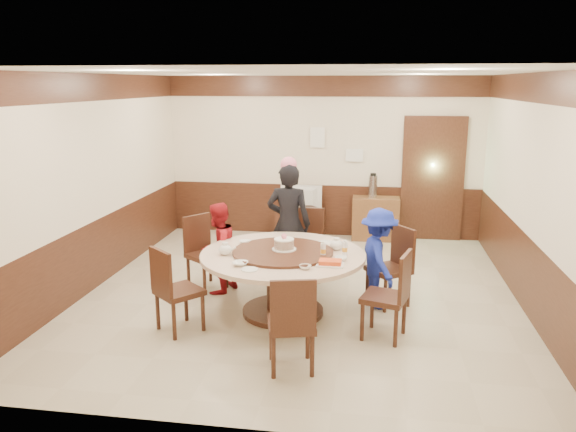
# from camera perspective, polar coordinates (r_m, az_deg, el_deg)

# --- Properties ---
(room) EXTENTS (6.00, 6.04, 2.84)m
(room) POSITION_cam_1_polar(r_m,az_deg,el_deg) (7.10, 1.41, 0.35)
(room) COLOR #C0B499
(room) RESTS_ON ground
(banquet_table) EXTENTS (1.92, 1.92, 0.78)m
(banquet_table) POSITION_cam_1_polar(r_m,az_deg,el_deg) (6.61, -0.53, -5.58)
(banquet_table) COLOR #3B1D12
(banquet_table) RESTS_ON ground
(chair_0) EXTENTS (0.62, 0.62, 0.97)m
(chair_0) POSITION_cam_1_polar(r_m,az_deg,el_deg) (7.07, 10.28, -6.48)
(chair_0) COLOR #3B1D12
(chair_0) RESTS_ON ground
(chair_1) EXTENTS (0.45, 0.46, 0.97)m
(chair_1) POSITION_cam_1_polar(r_m,az_deg,el_deg) (7.86, 1.97, -4.21)
(chair_1) COLOR #3B1D12
(chair_1) RESTS_ON ground
(chair_2) EXTENTS (0.62, 0.62, 0.97)m
(chair_2) POSITION_cam_1_polar(r_m,az_deg,el_deg) (7.59, -8.31, -5.00)
(chair_2) COLOR #3B1D12
(chair_2) RESTS_ON ground
(chair_3) EXTENTS (0.62, 0.62, 0.97)m
(chair_3) POSITION_cam_1_polar(r_m,az_deg,el_deg) (6.36, -11.11, -8.82)
(chair_3) COLOR #3B1D12
(chair_3) RESTS_ON ground
(chair_4) EXTENTS (0.53, 0.54, 0.97)m
(chair_4) POSITION_cam_1_polar(r_m,az_deg,el_deg) (5.45, 0.35, -12.45)
(chair_4) COLOR #3B1D12
(chair_4) RESTS_ON ground
(chair_5) EXTENTS (0.55, 0.55, 0.97)m
(chair_5) POSITION_cam_1_polar(r_m,az_deg,el_deg) (6.17, 9.91, -9.47)
(chair_5) COLOR #3B1D12
(chair_5) RESTS_ON ground
(person_standing) EXTENTS (0.61, 0.42, 1.64)m
(person_standing) POSITION_cam_1_polar(r_m,az_deg,el_deg) (7.59, 0.07, -0.79)
(person_standing) COLOR black
(person_standing) RESTS_ON ground
(person_red) EXTENTS (0.63, 0.70, 1.19)m
(person_red) POSITION_cam_1_polar(r_m,az_deg,el_deg) (7.33, -7.10, -3.26)
(person_red) COLOR maroon
(person_red) RESTS_ON ground
(person_blue) EXTENTS (0.67, 0.90, 1.23)m
(person_blue) POSITION_cam_1_polar(r_m,az_deg,el_deg) (6.87, 9.20, -4.29)
(person_blue) COLOR #172697
(person_blue) RESTS_ON ground
(birthday_cake) EXTENTS (0.29, 0.29, 0.20)m
(birthday_cake) POSITION_cam_1_polar(r_m,az_deg,el_deg) (6.55, -0.40, -2.87)
(birthday_cake) COLOR white
(birthday_cake) RESTS_ON banquet_table
(teapot_left) EXTENTS (0.17, 0.15, 0.13)m
(teapot_left) POSITION_cam_1_polar(r_m,az_deg,el_deg) (6.51, -6.40, -3.42)
(teapot_left) COLOR white
(teapot_left) RESTS_ON banquet_table
(teapot_right) EXTENTS (0.17, 0.15, 0.13)m
(teapot_right) POSITION_cam_1_polar(r_m,az_deg,el_deg) (6.68, 4.94, -2.93)
(teapot_right) COLOR white
(teapot_right) RESTS_ON banquet_table
(bowl_0) EXTENTS (0.14, 0.14, 0.03)m
(bowl_0) POSITION_cam_1_polar(r_m,az_deg,el_deg) (6.95, -4.39, -2.63)
(bowl_0) COLOR white
(bowl_0) RESTS_ON banquet_table
(bowl_1) EXTENTS (0.13, 0.13, 0.04)m
(bowl_1) POSITION_cam_1_polar(r_m,az_deg,el_deg) (6.00, 1.77, -5.19)
(bowl_1) COLOR white
(bowl_1) RESTS_ON banquet_table
(bowl_2) EXTENTS (0.17, 0.17, 0.04)m
(bowl_2) POSITION_cam_1_polar(r_m,az_deg,el_deg) (6.13, -4.86, -4.84)
(bowl_2) COLOR white
(bowl_2) RESTS_ON banquet_table
(bowl_3) EXTENTS (0.14, 0.14, 0.04)m
(bowl_3) POSITION_cam_1_polar(r_m,az_deg,el_deg) (6.29, 5.38, -4.34)
(bowl_3) COLOR white
(bowl_3) RESTS_ON banquet_table
(saucer_near) EXTENTS (0.18, 0.18, 0.01)m
(saucer_near) POSITION_cam_1_polar(r_m,az_deg,el_deg) (5.98, -3.92, -5.44)
(saucer_near) COLOR white
(saucer_near) RESTS_ON banquet_table
(saucer_far) EXTENTS (0.18, 0.18, 0.01)m
(saucer_far) POSITION_cam_1_polar(r_m,az_deg,el_deg) (6.96, 3.79, -2.70)
(saucer_far) COLOR white
(saucer_far) RESTS_ON banquet_table
(shrimp_platter) EXTENTS (0.30, 0.20, 0.06)m
(shrimp_platter) POSITION_cam_1_polar(r_m,az_deg,el_deg) (6.12, 4.31, -4.79)
(shrimp_platter) COLOR white
(shrimp_platter) RESTS_ON banquet_table
(bottle_0) EXTENTS (0.06, 0.06, 0.16)m
(bottle_0) POSITION_cam_1_polar(r_m,az_deg,el_deg) (6.39, 3.60, -3.48)
(bottle_0) COLOR white
(bottle_0) RESTS_ON banquet_table
(bottle_1) EXTENTS (0.06, 0.06, 0.16)m
(bottle_1) POSITION_cam_1_polar(r_m,az_deg,el_deg) (6.47, 5.80, -3.32)
(bottle_1) COLOR white
(bottle_1) RESTS_ON banquet_table
(tv_stand) EXTENTS (0.85, 0.45, 0.50)m
(tv_stand) POSITION_cam_1_polar(r_m,az_deg,el_deg) (9.98, 1.25, -0.71)
(tv_stand) COLOR #3B1D12
(tv_stand) RESTS_ON ground
(television) EXTENTS (0.74, 0.14, 0.42)m
(television) POSITION_cam_1_polar(r_m,az_deg,el_deg) (9.88, 1.26, 1.89)
(television) COLOR gray
(television) RESTS_ON tv_stand
(side_cabinet) EXTENTS (0.80, 0.40, 0.75)m
(side_cabinet) POSITION_cam_1_polar(r_m,az_deg,el_deg) (9.90, 8.88, -0.24)
(side_cabinet) COLOR brown
(side_cabinet) RESTS_ON ground
(thermos) EXTENTS (0.15, 0.15, 0.38)m
(thermos) POSITION_cam_1_polar(r_m,az_deg,el_deg) (9.79, 8.61, 2.99)
(thermos) COLOR silver
(thermos) RESTS_ON side_cabinet
(notice_left) EXTENTS (0.25, 0.00, 0.35)m
(notice_left) POSITION_cam_1_polar(r_m,az_deg,el_deg) (9.90, 3.00, 7.97)
(notice_left) COLOR white
(notice_left) RESTS_ON room
(notice_right) EXTENTS (0.30, 0.00, 0.22)m
(notice_right) POSITION_cam_1_polar(r_m,az_deg,el_deg) (9.89, 6.75, 6.15)
(notice_right) COLOR white
(notice_right) RESTS_ON room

